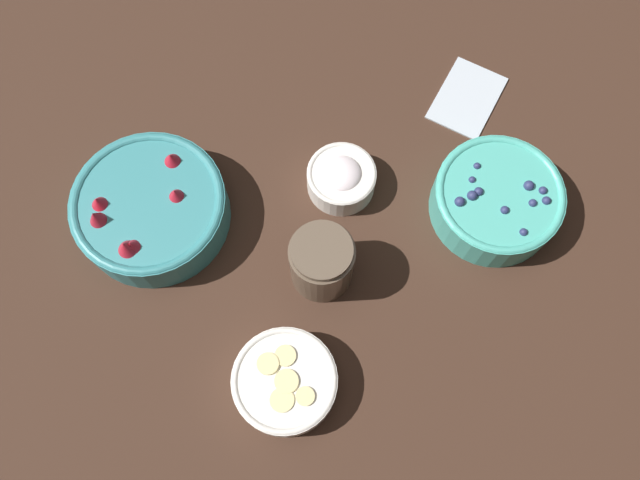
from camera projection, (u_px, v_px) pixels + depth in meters
ground_plane at (326, 204)px, 0.95m from camera, size 4.00×4.00×0.00m
bowl_strawberries at (150, 208)px, 0.90m from camera, size 0.22×0.22×0.09m
bowl_blueberries at (497, 199)px, 0.91m from camera, size 0.19×0.19×0.07m
bowl_bananas at (285, 382)px, 0.83m from camera, size 0.14×0.14×0.05m
bowl_cream at (341, 178)px, 0.93m from camera, size 0.10×0.10×0.05m
jar_chocolate at (322, 263)px, 0.86m from camera, size 0.09×0.09×0.10m
napkin at (467, 97)px, 1.01m from camera, size 0.16×0.14×0.01m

